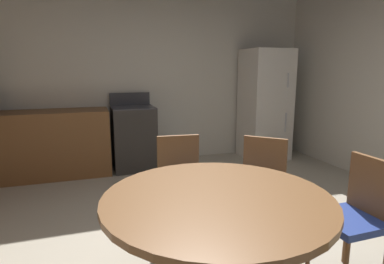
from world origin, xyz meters
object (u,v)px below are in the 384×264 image
chair_east (357,212)px  chair_northeast (261,182)px  refrigerator (265,104)px  oven_range (134,137)px  chair_north (181,179)px  dining_table (217,221)px

chair_east → chair_northeast: size_ratio=1.00×
refrigerator → chair_northeast: size_ratio=2.02×
chair_northeast → oven_range: bearing=-118.1°
oven_range → refrigerator: bearing=-1.4°
oven_range → chair_north: 2.05m
dining_table → chair_northeast: 1.05m
oven_range → chair_north: oven_range is taller
chair_east → chair_northeast: (-0.32, 0.73, 0.00)m
chair_east → chair_north: 1.40m
oven_range → refrigerator: size_ratio=0.62×
refrigerator → chair_north: 2.86m
chair_north → dining_table: bearing=-0.0°
refrigerator → chair_northeast: 2.69m
refrigerator → chair_northeast: refrigerator is taller
refrigerator → dining_table: refrigerator is taller
refrigerator → chair_east: 3.22m
chair_east → chair_north: same height
refrigerator → chair_north: refrigerator is taller
chair_northeast → chair_north: size_ratio=1.00×
refrigerator → chair_north: (-2.02, -1.99, -0.38)m
dining_table → chair_east: bearing=0.9°
dining_table → chair_north: size_ratio=1.49×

